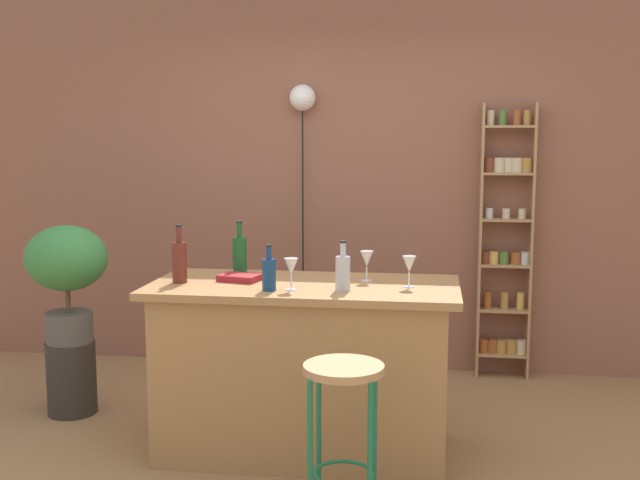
% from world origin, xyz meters
% --- Properties ---
extents(ground, '(12.00, 12.00, 0.00)m').
position_xyz_m(ground, '(0.00, 0.00, 0.00)').
color(ground, olive).
extents(back_wall, '(6.40, 0.10, 2.80)m').
position_xyz_m(back_wall, '(0.00, 1.95, 1.40)').
color(back_wall, '#8C5642').
rests_on(back_wall, ground).
extents(kitchen_counter, '(1.63, 0.76, 0.93)m').
position_xyz_m(kitchen_counter, '(0.00, 0.30, 0.47)').
color(kitchen_counter, '#9E7042').
rests_on(kitchen_counter, ground).
extents(bar_stool, '(0.35, 0.35, 0.73)m').
position_xyz_m(bar_stool, '(0.30, -0.46, 0.54)').
color(bar_stool, '#196642').
rests_on(bar_stool, ground).
extents(spice_shelf, '(0.37, 0.14, 1.93)m').
position_xyz_m(spice_shelf, '(1.18, 1.81, 0.96)').
color(spice_shelf, '#A87F51').
rests_on(spice_shelf, ground).
extents(plant_stool, '(0.30, 0.30, 0.45)m').
position_xyz_m(plant_stool, '(-1.52, 0.67, 0.23)').
color(plant_stool, '#2D2823').
rests_on(plant_stool, ground).
extents(potted_plant, '(0.50, 0.45, 0.72)m').
position_xyz_m(potted_plant, '(-1.52, 0.67, 0.91)').
color(potted_plant, '#514C47').
rests_on(potted_plant, plant_stool).
extents(bottle_sauce_amber, '(0.08, 0.08, 0.26)m').
position_xyz_m(bottle_sauce_amber, '(0.23, 0.14, 1.02)').
color(bottle_sauce_amber, '#B2B2B7').
rests_on(bottle_sauce_amber, kitchen_counter).
extents(bottle_olive_oil, '(0.08, 0.08, 0.31)m').
position_xyz_m(bottle_olive_oil, '(-0.66, 0.24, 1.05)').
color(bottle_olive_oil, '#5B2319').
rests_on(bottle_olive_oil, kitchen_counter).
extents(bottle_vinegar, '(0.07, 0.07, 0.23)m').
position_xyz_m(bottle_vinegar, '(-0.14, 0.09, 1.02)').
color(bottle_vinegar, navy).
rests_on(bottle_vinegar, kitchen_counter).
extents(bottle_wine_red, '(0.08, 0.08, 0.31)m').
position_xyz_m(bottle_wine_red, '(-0.40, 0.52, 1.04)').
color(bottle_wine_red, '#194C23').
rests_on(bottle_wine_red, kitchen_counter).
extents(wine_glass_left, '(0.07, 0.07, 0.16)m').
position_xyz_m(wine_glass_left, '(-0.04, 0.12, 1.05)').
color(wine_glass_left, silver).
rests_on(wine_glass_left, kitchen_counter).
extents(wine_glass_center, '(0.07, 0.07, 0.16)m').
position_xyz_m(wine_glass_center, '(0.55, 0.28, 1.05)').
color(wine_glass_center, silver).
rests_on(wine_glass_center, kitchen_counter).
extents(wine_glass_right, '(0.07, 0.07, 0.16)m').
position_xyz_m(wine_glass_right, '(0.32, 0.42, 1.05)').
color(wine_glass_right, silver).
rests_on(wine_glass_right, kitchen_counter).
extents(cookbook, '(0.24, 0.19, 0.03)m').
position_xyz_m(cookbook, '(-0.36, 0.33, 0.95)').
color(cookbook, maroon).
rests_on(cookbook, kitchen_counter).
extents(pendant_globe_light, '(0.19, 0.19, 2.07)m').
position_xyz_m(pendant_globe_light, '(-0.26, 1.84, 1.94)').
color(pendant_globe_light, black).
rests_on(pendant_globe_light, ground).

